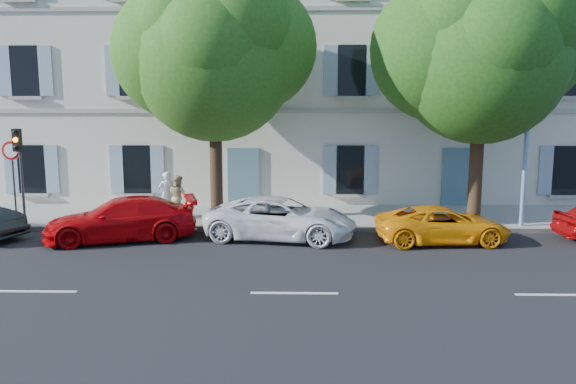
{
  "coord_description": "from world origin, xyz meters",
  "views": [
    {
      "loc": [
        0.1,
        -16.26,
        4.25
      ],
      "look_at": [
        -0.26,
        2.0,
        1.4
      ],
      "focal_mm": 35.0,
      "sensor_mm": 36.0,
      "label": 1
    }
  ],
  "objects_px": {
    "tree_left": "(214,61)",
    "traffic_light": "(19,155)",
    "road_sign": "(12,164)",
    "car_yellow_supercar": "(443,225)",
    "tree_right": "(481,59)",
    "street_lamp": "(531,103)",
    "pedestrian_b": "(178,197)",
    "pedestrian_a": "(167,195)",
    "car_white_coupe": "(281,218)",
    "car_red_coupe": "(121,219)"
  },
  "relations": [
    {
      "from": "car_white_coupe",
      "to": "pedestrian_a",
      "type": "distance_m",
      "value": 5.04
    },
    {
      "from": "street_lamp",
      "to": "pedestrian_b",
      "type": "bearing_deg",
      "value": 174.32
    },
    {
      "from": "car_red_coupe",
      "to": "car_white_coupe",
      "type": "distance_m",
      "value": 5.03
    },
    {
      "from": "car_white_coupe",
      "to": "tree_left",
      "type": "xyz_separation_m",
      "value": [
        -2.36,
        2.19,
        5.08
      ]
    },
    {
      "from": "road_sign",
      "to": "pedestrian_b",
      "type": "distance_m",
      "value": 5.8
    },
    {
      "from": "tree_right",
      "to": "pedestrian_b",
      "type": "height_order",
      "value": "tree_right"
    },
    {
      "from": "car_white_coupe",
      "to": "traffic_light",
      "type": "height_order",
      "value": "traffic_light"
    },
    {
      "from": "tree_left",
      "to": "pedestrian_a",
      "type": "xyz_separation_m",
      "value": [
        -1.9,
        0.47,
        -4.76
      ]
    },
    {
      "from": "traffic_light",
      "to": "pedestrian_a",
      "type": "relative_size",
      "value": 1.96
    },
    {
      "from": "car_white_coupe",
      "to": "road_sign",
      "type": "relative_size",
      "value": 1.68
    },
    {
      "from": "tree_left",
      "to": "car_red_coupe",
      "type": "bearing_deg",
      "value": -137.19
    },
    {
      "from": "road_sign",
      "to": "pedestrian_a",
      "type": "bearing_deg",
      "value": 10.29
    },
    {
      "from": "car_yellow_supercar",
      "to": "pedestrian_b",
      "type": "bearing_deg",
      "value": 67.85
    },
    {
      "from": "car_yellow_supercar",
      "to": "traffic_light",
      "type": "bearing_deg",
      "value": 78.6
    },
    {
      "from": "car_red_coupe",
      "to": "tree_left",
      "type": "xyz_separation_m",
      "value": [
        2.67,
        2.47,
        5.07
      ]
    },
    {
      "from": "tree_right",
      "to": "pedestrian_a",
      "type": "distance_m",
      "value": 11.9
    },
    {
      "from": "car_yellow_supercar",
      "to": "pedestrian_a",
      "type": "xyz_separation_m",
      "value": [
        -9.3,
        3.05,
        0.42
      ]
    },
    {
      "from": "road_sign",
      "to": "tree_right",
      "type": "bearing_deg",
      "value": -0.44
    },
    {
      "from": "tree_right",
      "to": "tree_left",
      "type": "bearing_deg",
      "value": 176.26
    },
    {
      "from": "car_white_coupe",
      "to": "car_yellow_supercar",
      "type": "xyz_separation_m",
      "value": [
        5.04,
        -0.39,
        -0.1
      ]
    },
    {
      "from": "car_yellow_supercar",
      "to": "tree_right",
      "type": "height_order",
      "value": "tree_right"
    },
    {
      "from": "pedestrian_a",
      "to": "tree_right",
      "type": "bearing_deg",
      "value": 147.06
    },
    {
      "from": "car_white_coupe",
      "to": "tree_left",
      "type": "relative_size",
      "value": 0.55
    },
    {
      "from": "car_white_coupe",
      "to": "street_lamp",
      "type": "xyz_separation_m",
      "value": [
        8.18,
        1.27,
        3.62
      ]
    },
    {
      "from": "car_yellow_supercar",
      "to": "tree_left",
      "type": "distance_m",
      "value": 9.39
    },
    {
      "from": "street_lamp",
      "to": "pedestrian_a",
      "type": "xyz_separation_m",
      "value": [
        -12.44,
        1.39,
        -3.29
      ]
    },
    {
      "from": "traffic_light",
      "to": "tree_right",
      "type": "bearing_deg",
      "value": 0.9
    },
    {
      "from": "tree_left",
      "to": "traffic_light",
      "type": "xyz_separation_m",
      "value": [
        -6.61,
        -0.83,
        -3.21
      ]
    },
    {
      "from": "tree_right",
      "to": "street_lamp",
      "type": "bearing_deg",
      "value": -12.02
    },
    {
      "from": "car_yellow_supercar",
      "to": "traffic_light",
      "type": "xyz_separation_m",
      "value": [
        -14.01,
        1.75,
        1.97
      ]
    },
    {
      "from": "car_red_coupe",
      "to": "car_yellow_supercar",
      "type": "bearing_deg",
      "value": 73.47
    },
    {
      "from": "pedestrian_b",
      "to": "pedestrian_a",
      "type": "bearing_deg",
      "value": 19.85
    },
    {
      "from": "tree_left",
      "to": "tree_right",
      "type": "height_order",
      "value": "tree_right"
    },
    {
      "from": "car_red_coupe",
      "to": "road_sign",
      "type": "bearing_deg",
      "value": -130.51
    },
    {
      "from": "traffic_light",
      "to": "pedestrian_b",
      "type": "relative_size",
      "value": 2.08
    },
    {
      "from": "car_yellow_supercar",
      "to": "car_white_coupe",
      "type": "bearing_deg",
      "value": 81.34
    },
    {
      "from": "traffic_light",
      "to": "pedestrian_a",
      "type": "distance_m",
      "value": 5.12
    },
    {
      "from": "traffic_light",
      "to": "pedestrian_b",
      "type": "distance_m",
      "value": 5.53
    },
    {
      "from": "pedestrian_b",
      "to": "car_white_coupe",
      "type": "bearing_deg",
      "value": -169.79
    },
    {
      "from": "tree_left",
      "to": "street_lamp",
      "type": "xyz_separation_m",
      "value": [
        10.54,
        -0.92,
        -1.46
      ]
    },
    {
      "from": "road_sign",
      "to": "car_yellow_supercar",
      "type": "bearing_deg",
      "value": -8.32
    },
    {
      "from": "car_white_coupe",
      "to": "tree_left",
      "type": "bearing_deg",
      "value": 56.89
    },
    {
      "from": "car_yellow_supercar",
      "to": "tree_left",
      "type": "bearing_deg",
      "value": 66.5
    },
    {
      "from": "tree_left",
      "to": "traffic_light",
      "type": "relative_size",
      "value": 2.64
    },
    {
      "from": "pedestrian_a",
      "to": "pedestrian_b",
      "type": "height_order",
      "value": "pedestrian_a"
    },
    {
      "from": "car_yellow_supercar",
      "to": "tree_right",
      "type": "xyz_separation_m",
      "value": [
        1.56,
        1.99,
        5.17
      ]
    },
    {
      "from": "car_red_coupe",
      "to": "pedestrian_b",
      "type": "distance_m",
      "value": 3.01
    },
    {
      "from": "tree_left",
      "to": "pedestrian_b",
      "type": "bearing_deg",
      "value": 169.34
    },
    {
      "from": "tree_left",
      "to": "pedestrian_a",
      "type": "distance_m",
      "value": 5.14
    },
    {
      "from": "car_white_coupe",
      "to": "pedestrian_b",
      "type": "xyz_separation_m",
      "value": [
        -3.8,
        2.46,
        0.28
      ]
    }
  ]
}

